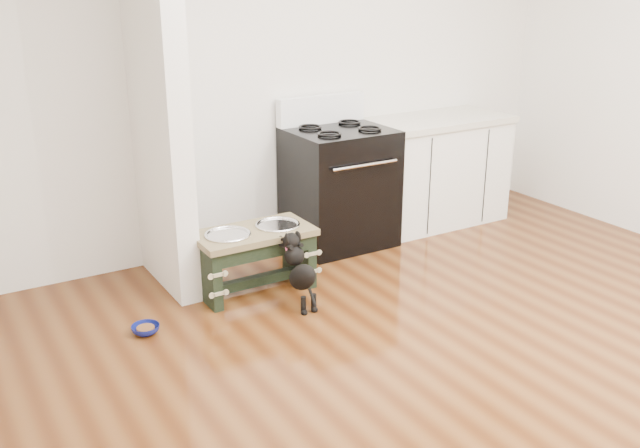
{
  "coord_description": "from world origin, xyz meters",
  "views": [
    {
      "loc": [
        -2.63,
        -2.35,
        2.06
      ],
      "look_at": [
        -0.36,
        1.43,
        0.49
      ],
      "focal_mm": 40.0,
      "sensor_mm": 36.0,
      "label": 1
    }
  ],
  "objects": [
    {
      "name": "ground",
      "position": [
        0.0,
        0.0,
        0.0
      ],
      "size": [
        5.0,
        5.0,
        0.0
      ],
      "primitive_type": "plane",
      "color": "#45210C",
      "rests_on": "ground"
    },
    {
      "name": "room_shell",
      "position": [
        0.0,
        0.0,
        1.62
      ],
      "size": [
        5.0,
        5.0,
        5.0
      ],
      "color": "silver",
      "rests_on": "ground"
    },
    {
      "name": "partition_wall",
      "position": [
        -1.18,
        2.1,
        1.35
      ],
      "size": [
        0.15,
        0.8,
        2.7
      ],
      "primitive_type": "cube",
      "color": "silver",
      "rests_on": "ground"
    },
    {
      "name": "oven_range",
      "position": [
        0.25,
        2.16,
        0.48
      ],
      "size": [
        0.76,
        0.69,
        1.14
      ],
      "color": "black",
      "rests_on": "ground"
    },
    {
      "name": "cabinet_run",
      "position": [
        1.23,
        2.18,
        0.45
      ],
      "size": [
        1.24,
        0.64,
        0.91
      ],
      "color": "white",
      "rests_on": "ground"
    },
    {
      "name": "dog_feeder",
      "position": [
        -0.72,
        1.68,
        0.31
      ],
      "size": [
        0.79,
        0.42,
        0.45
      ],
      "color": "black",
      "rests_on": "ground"
    },
    {
      "name": "puppy",
      "position": [
        -0.58,
        1.32,
        0.26
      ],
      "size": [
        0.14,
        0.41,
        0.48
      ],
      "color": "black",
      "rests_on": "ground"
    },
    {
      "name": "floor_bowl",
      "position": [
        -1.57,
        1.47,
        0.03
      ],
      "size": [
        0.19,
        0.19,
        0.05
      ],
      "rotation": [
        0.0,
        0.0,
        -0.11
      ],
      "color": "navy",
      "rests_on": "ground"
    }
  ]
}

